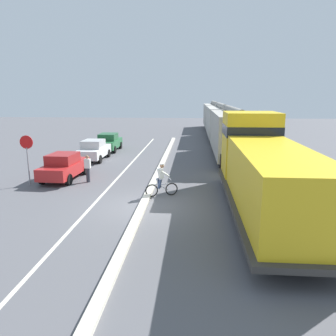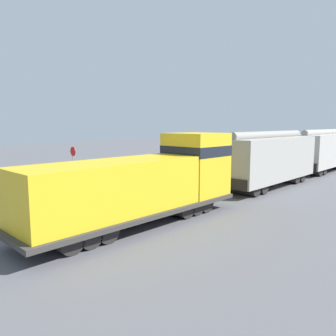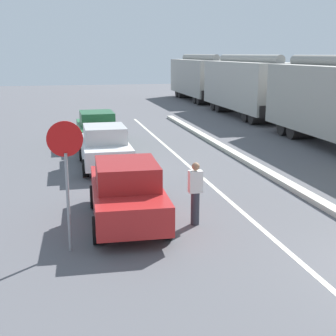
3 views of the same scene
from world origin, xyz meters
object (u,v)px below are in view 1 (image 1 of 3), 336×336
hopper_car_middle (220,122)px  parked_car_green (109,142)px  hopper_car_trailing (214,116)px  parked_car_white (94,150)px  locomotive (263,171)px  pedestrian_by_cars (88,168)px  stop_sign (27,151)px  parked_car_red (64,166)px  cyclist (161,181)px  hopper_car_lead (232,133)px

hopper_car_middle → parked_car_green: hopper_car_middle is taller
hopper_car_trailing → parked_car_white: size_ratio=2.52×
locomotive → pedestrian_by_cars: locomotive is taller
stop_sign → pedestrian_by_cars: (3.13, 0.94, -1.18)m
parked_car_red → parked_car_white: (0.01, 6.11, 0.00)m
hopper_car_middle → cyclist: (-4.68, -22.07, -1.26)m
locomotive → parked_car_white: 15.41m
parked_car_white → stop_sign: size_ratio=1.46×
stop_sign → parked_car_red: bearing=45.4°
hopper_car_trailing → parked_car_white: hopper_car_trailing is taller
parked_car_white → pedestrian_by_cars: (1.65, -6.67, 0.03)m
stop_sign → pedestrian_by_cars: 3.48m
locomotive → hopper_car_middle: size_ratio=1.10×
hopper_car_middle → hopper_car_trailing: (0.00, 11.60, 0.00)m
cyclist → stop_sign: size_ratio=0.60×
hopper_car_lead → cyclist: size_ratio=6.18×
hopper_car_lead → parked_car_red: 13.33m
hopper_car_middle → parked_car_red: hopper_car_middle is taller
locomotive → pedestrian_by_cars: bearing=156.1°
cyclist → parked_car_white: bearing=124.6°
cyclist → hopper_car_middle: bearing=78.0°
hopper_car_middle → stop_sign: size_ratio=3.68×
parked_car_red → hopper_car_lead: bearing=34.3°
parked_car_green → stop_sign: 12.23m
parked_car_red → cyclist: cyclist is taller
hopper_car_middle → stop_sign: bearing=-121.2°
cyclist → pedestrian_by_cars: size_ratio=1.06×
parked_car_white → stop_sign: bearing=-101.0°
cyclist → parked_car_green: bearing=114.6°
locomotive → parked_car_red: bearing=156.9°
parked_car_red → stop_sign: size_ratio=1.48×
locomotive → stop_sign: 12.84m
hopper_car_middle → parked_car_red: (-10.97, -19.08, -1.26)m
pedestrian_by_cars → cyclist: bearing=-27.8°
parked_car_green → hopper_car_middle: bearing=37.9°
pedestrian_by_cars → parked_car_green: bearing=98.2°
hopper_car_trailing → parked_car_green: bearing=-118.5°
hopper_car_lead → parked_car_green: size_ratio=2.51×
parked_car_red → parked_car_green: size_ratio=1.01×
stop_sign → parked_car_green: bearing=82.7°
locomotive → hopper_car_lead: locomotive is taller
parked_car_white → parked_car_red: bearing=-90.1°
pedestrian_by_cars → hopper_car_trailing: bearing=73.4°
parked_car_red → parked_car_white: 6.11m
hopper_car_trailing → pedestrian_by_cars: hopper_car_trailing is taller
parked_car_red → stop_sign: (-1.48, -1.50, 1.21)m
hopper_car_trailing → stop_sign: bearing=-111.1°
parked_car_red → stop_sign: 2.43m
parked_car_white → pedestrian_by_cars: size_ratio=2.59×
parked_car_green → parked_car_red: bearing=-90.3°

